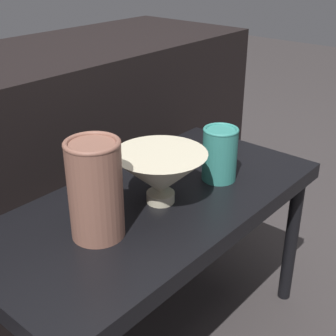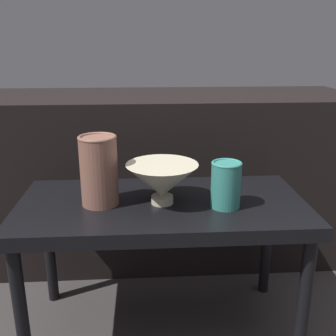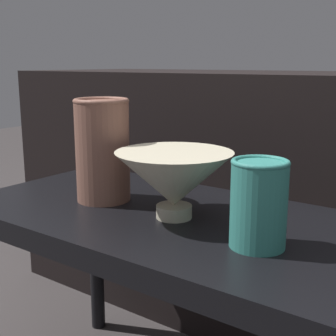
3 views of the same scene
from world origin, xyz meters
name	(u,v)px [view 1 (image 1 of 3)]	position (x,y,z in m)	size (l,w,h in m)	color
table	(156,218)	(0.00, 0.00, 0.39)	(0.83, 0.41, 0.44)	black
couch_backdrop	(26,171)	(0.00, 0.52, 0.34)	(1.61, 0.50, 0.68)	black
bowl	(162,173)	(0.00, -0.02, 0.51)	(0.20, 0.20, 0.12)	beige
vase_textured_left	(95,188)	(-0.18, -0.01, 0.54)	(0.11, 0.11, 0.20)	brown
vase_colorful_right	(220,153)	(0.17, -0.05, 0.51)	(0.08, 0.08, 0.13)	teal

